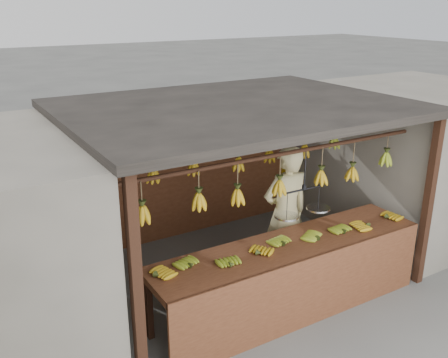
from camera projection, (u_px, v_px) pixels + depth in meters
ground at (235, 271)px, 7.07m from camera, size 80.00×80.00×0.00m
stall at (223, 131)px, 6.67m from camera, size 4.30×3.30×2.40m
neighbor_right at (416, 156)px, 8.43m from camera, size 3.00×3.00×2.30m
counter at (295, 263)px, 5.87m from camera, size 3.58×0.81×0.96m
hanging_bananas at (235, 163)px, 6.52m from camera, size 3.63×2.24×0.38m
balance_scale at (303, 209)px, 6.00m from camera, size 0.76×0.29×0.80m
vendor at (286, 213)px, 6.64m from camera, size 0.71×0.48×1.89m
bag_bundles at (288, 158)px, 8.76m from camera, size 0.08×0.26×1.18m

